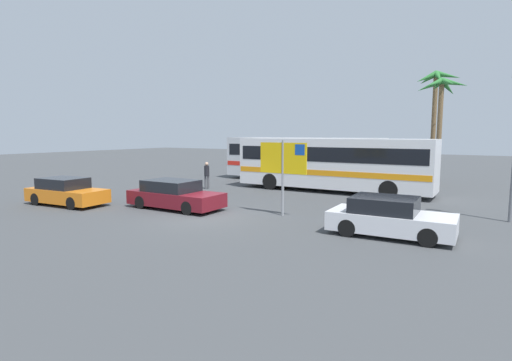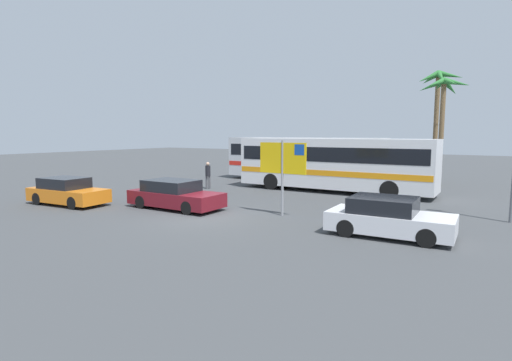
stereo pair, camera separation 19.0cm
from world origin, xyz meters
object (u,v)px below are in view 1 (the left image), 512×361
object	(u,v)px
ferry_sign	(284,161)
car_orange	(66,192)
pedestrian_by_bus	(207,173)
bus_front_coach	(332,162)
car_maroon	(175,195)
bus_rear_coach	(302,157)
car_white	(389,217)

from	to	relation	value
ferry_sign	car_orange	bearing A→B (deg)	-160.59
ferry_sign	pedestrian_by_bus	world-z (taller)	ferry_sign
car_orange	pedestrian_by_bus	distance (m)	8.41
bus_front_coach	pedestrian_by_bus	distance (m)	7.76
car_orange	car_maroon	world-z (taller)	same
car_orange	bus_rear_coach	bearing A→B (deg)	64.33
ferry_sign	pedestrian_by_bus	size ratio (longest dim) A/B	1.89
car_maroon	pedestrian_by_bus	xyz separation A→B (m)	(-2.87, 6.04, 0.36)
bus_front_coach	bus_rear_coach	xyz separation A→B (m)	(-3.70, 3.76, 0.00)
ferry_sign	car_maroon	size ratio (longest dim) A/B	0.70
car_orange	car_maroon	xyz separation A→B (m)	(5.20, 2.03, 0.00)
car_white	car_orange	xyz separation A→B (m)	(-14.90, -2.13, -0.00)
car_orange	car_white	bearing A→B (deg)	3.73
pedestrian_by_bus	ferry_sign	bearing A→B (deg)	21.08
car_maroon	car_orange	bearing A→B (deg)	-158.91
bus_rear_coach	car_orange	size ratio (longest dim) A/B	2.74
bus_front_coach	bus_rear_coach	bearing A→B (deg)	134.54
car_orange	pedestrian_by_bus	world-z (taller)	pedestrian_by_bus
bus_rear_coach	car_maroon	world-z (taller)	bus_rear_coach
car_orange	car_maroon	size ratio (longest dim) A/B	0.92
bus_front_coach	pedestrian_by_bus	world-z (taller)	bus_front_coach
car_maroon	bus_front_coach	bearing A→B (deg)	64.42
bus_front_coach	car_maroon	world-z (taller)	bus_front_coach
ferry_sign	car_orange	xyz separation A→B (m)	(-10.27, -3.23, -1.69)
bus_front_coach	pedestrian_by_bus	bearing A→B (deg)	-157.46
bus_rear_coach	pedestrian_by_bus	distance (m)	7.59
car_maroon	pedestrian_by_bus	world-z (taller)	pedestrian_by_bus
bus_rear_coach	car_white	bearing A→B (deg)	-54.17
pedestrian_by_bus	car_maroon	bearing A→B (deg)	-12.16
ferry_sign	car_orange	size ratio (longest dim) A/B	0.76
pedestrian_by_bus	bus_rear_coach	bearing A→B (deg)	115.35
bus_front_coach	ferry_sign	distance (m)	7.86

